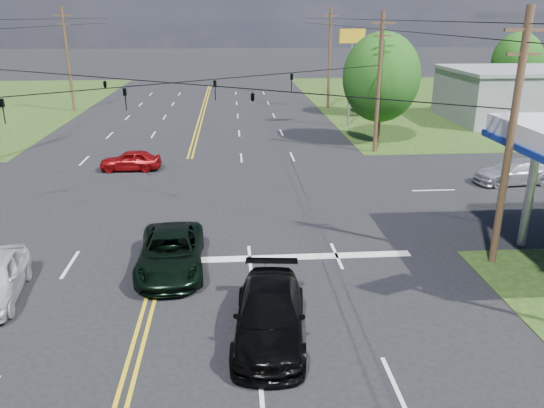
{
  "coord_description": "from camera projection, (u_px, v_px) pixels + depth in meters",
  "views": [
    {
      "loc": [
        2.92,
        -15.18,
        9.14
      ],
      "look_at": [
        4.54,
        6.0,
        1.59
      ],
      "focal_mm": 35.0,
      "sensor_mm": 36.0,
      "label": 1
    }
  ],
  "objects": [
    {
      "name": "ground",
      "position": [
        179.0,
        197.0,
        28.38
      ],
      "size": [
        280.0,
        280.0,
        0.0
      ],
      "primitive_type": "plane",
      "color": "black",
      "rests_on": "ground"
    },
    {
      "name": "grass_ne",
      "position": [
        510.0,
        100.0,
        60.96
      ],
      "size": [
        46.0,
        48.0,
        0.03
      ],
      "primitive_type": "cube",
      "color": "#1A3912",
      "rests_on": "ground"
    },
    {
      "name": "stop_bar",
      "position": [
        287.0,
        258.0,
        21.22
      ],
      "size": [
        10.0,
        0.5,
        0.02
      ],
      "primitive_type": "cube",
      "color": "silver",
      "rests_on": "ground"
    },
    {
      "name": "retail_ne",
      "position": [
        527.0,
        96.0,
        48.59
      ],
      "size": [
        14.0,
        10.0,
        4.4
      ],
      "primitive_type": "cube",
      "color": "slate",
      "rests_on": "ground"
    },
    {
      "name": "pole_se",
      "position": [
        511.0,
        139.0,
        19.21
      ],
      "size": [
        1.6,
        0.28,
        9.5
      ],
      "color": "#432E1C",
      "rests_on": "ground"
    },
    {
      "name": "pole_ne",
      "position": [
        379.0,
        82.0,
        36.13
      ],
      "size": [
        1.6,
        0.28,
        9.5
      ],
      "color": "#432E1C",
      "rests_on": "ground"
    },
    {
      "name": "pole_left_far",
      "position": [
        68.0,
        59.0,
        52.03
      ],
      "size": [
        1.6,
        0.28,
        10.0
      ],
      "color": "#432E1C",
      "rests_on": "ground"
    },
    {
      "name": "pole_right_far",
      "position": [
        329.0,
        57.0,
        53.89
      ],
      "size": [
        1.6,
        0.28,
        10.0
      ],
      "color": "#432E1C",
      "rests_on": "ground"
    },
    {
      "name": "span_wire_signals",
      "position": [
        172.0,
        83.0,
        26.38
      ],
      "size": [
        26.0,
        18.0,
        1.13
      ],
      "color": "black",
      "rests_on": "ground"
    },
    {
      "name": "power_lines",
      "position": [
        164.0,
        29.0,
        23.62
      ],
      "size": [
        26.04,
        100.0,
        0.64
      ],
      "color": "black",
      "rests_on": "ground"
    },
    {
      "name": "tree_right_a",
      "position": [
        381.0,
        77.0,
        39.03
      ],
      "size": [
        5.7,
        5.7,
        8.18
      ],
      "color": "#432E1C",
      "rests_on": "ground"
    },
    {
      "name": "tree_right_b",
      "position": [
        373.0,
        71.0,
        50.7
      ],
      "size": [
        4.94,
        4.94,
        7.09
      ],
      "color": "#432E1C",
      "rests_on": "ground"
    },
    {
      "name": "tree_far_r",
      "position": [
        517.0,
        61.0,
        57.49
      ],
      "size": [
        5.32,
        5.32,
        7.63
      ],
      "color": "#432E1C",
      "rests_on": "ground"
    },
    {
      "name": "pickup_dkgreen",
      "position": [
        171.0,
        252.0,
        19.99
      ],
      "size": [
        2.6,
        5.28,
        1.44
      ],
      "primitive_type": "imported",
      "rotation": [
        0.0,
        0.0,
        0.04
      ],
      "color": "black",
      "rests_on": "ground"
    },
    {
      "name": "suv_black",
      "position": [
        270.0,
        315.0,
        15.75
      ],
      "size": [
        2.58,
        5.3,
        1.49
      ],
      "primitive_type": "imported",
      "rotation": [
        0.0,
        0.0,
        -0.1
      ],
      "color": "black",
      "rests_on": "ground"
    },
    {
      "name": "sedan_red",
      "position": [
        130.0,
        160.0,
        33.09
      ],
      "size": [
        3.76,
        1.57,
        1.27
      ],
      "primitive_type": "imported",
      "rotation": [
        0.0,
        0.0,
        -1.59
      ],
      "color": "maroon",
      "rests_on": "ground"
    },
    {
      "name": "sedan_far",
      "position": [
        514.0,
        172.0,
        30.46
      ],
      "size": [
        4.85,
        2.35,
        1.36
      ],
      "primitive_type": "imported",
      "rotation": [
        0.0,
        0.0,
        -1.47
      ],
      "color": "silver",
      "rests_on": "ground"
    },
    {
      "name": "polesign_ne",
      "position": [
        351.0,
        51.0,
        44.09
      ],
      "size": [
        2.26,
        0.68,
        8.19
      ],
      "color": "#A5A5AA",
      "rests_on": "ground"
    }
  ]
}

